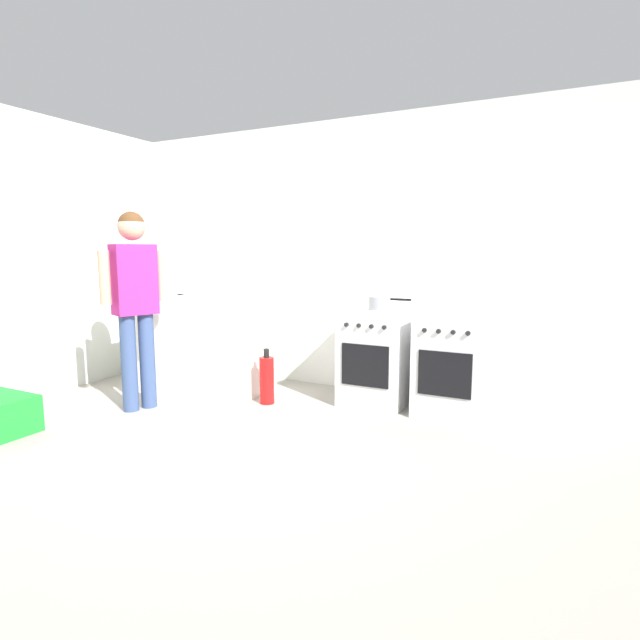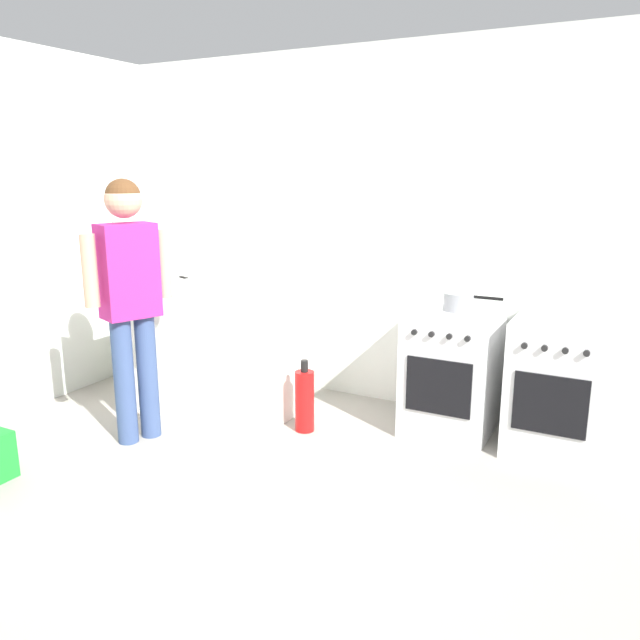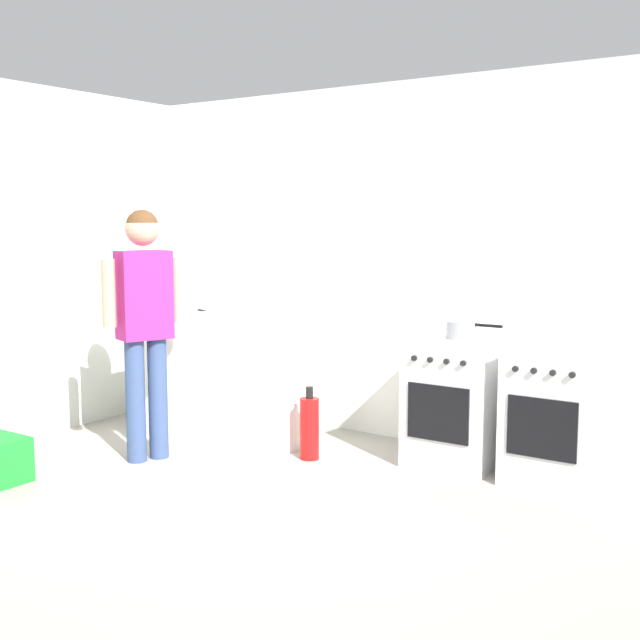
% 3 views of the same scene
% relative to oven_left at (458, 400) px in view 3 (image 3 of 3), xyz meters
% --- Properties ---
extents(ground_plane, '(8.00, 8.00, 0.00)m').
position_rel_oven_left_xyz_m(ground_plane, '(-0.35, -1.58, -0.43)').
color(ground_plane, gray).
extents(back_wall, '(6.00, 0.10, 2.60)m').
position_rel_oven_left_xyz_m(back_wall, '(-0.35, 0.37, 0.87)').
color(back_wall, silver).
rests_on(back_wall, ground).
extents(side_wall_left, '(0.10, 3.10, 2.60)m').
position_rel_oven_left_xyz_m(side_wall_left, '(-2.95, -1.18, 0.87)').
color(side_wall_left, silver).
rests_on(side_wall_left, ground).
extents(counter_unit, '(1.30, 0.70, 0.90)m').
position_rel_oven_left_xyz_m(counter_unit, '(-1.70, -0.38, 0.02)').
color(counter_unit, silver).
rests_on(counter_unit, ground).
extents(oven_left, '(0.56, 0.62, 0.85)m').
position_rel_oven_left_xyz_m(oven_left, '(0.00, 0.00, 0.00)').
color(oven_left, white).
rests_on(oven_left, ground).
extents(oven_right, '(0.56, 0.62, 0.85)m').
position_rel_oven_left_xyz_m(oven_right, '(0.67, -0.00, -0.00)').
color(oven_right, white).
rests_on(oven_right, ground).
extents(pot, '(0.38, 0.20, 0.12)m').
position_rel_oven_left_xyz_m(pot, '(0.04, -0.05, 0.48)').
color(pot, gray).
rests_on(pot, oven_left).
extents(knife_bread, '(0.34, 0.16, 0.01)m').
position_rel_oven_left_xyz_m(knife_bread, '(-2.06, -0.17, 0.48)').
color(knife_bread, silver).
rests_on(knife_bread, counter_unit).
extents(knife_paring, '(0.21, 0.07, 0.01)m').
position_rel_oven_left_xyz_m(knife_paring, '(-2.06, -0.55, 0.48)').
color(knife_paring, silver).
rests_on(knife_paring, counter_unit).
extents(person, '(0.31, 0.54, 1.69)m').
position_rel_oven_left_xyz_m(person, '(-1.78, -1.10, 0.59)').
color(person, '#384C7A').
rests_on(person, ground).
extents(fire_extinguisher, '(0.13, 0.13, 0.50)m').
position_rel_oven_left_xyz_m(fire_extinguisher, '(-0.87, -0.48, -0.21)').
color(fire_extinguisher, red).
rests_on(fire_extinguisher, ground).
extents(larder_cabinet, '(0.48, 0.44, 2.00)m').
position_rel_oven_left_xyz_m(larder_cabinet, '(-2.65, 0.10, 0.57)').
color(larder_cabinet, silver).
rests_on(larder_cabinet, ground).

